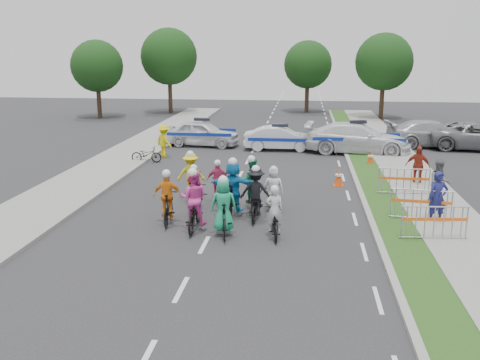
# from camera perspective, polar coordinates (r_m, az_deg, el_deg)

# --- Properties ---
(ground) EXTENTS (90.00, 90.00, 0.00)m
(ground) POSITION_cam_1_polar(r_m,az_deg,el_deg) (15.80, -3.84, -6.94)
(ground) COLOR #28282B
(ground) RESTS_ON ground
(curb_right) EXTENTS (0.20, 60.00, 0.12)m
(curb_right) POSITION_cam_1_polar(r_m,az_deg,el_deg) (20.40, 13.07, -2.26)
(curb_right) COLOR gray
(curb_right) RESTS_ON ground
(grass_strip) EXTENTS (1.20, 60.00, 0.11)m
(grass_strip) POSITION_cam_1_polar(r_m,az_deg,el_deg) (20.49, 15.01, -2.32)
(grass_strip) COLOR #204014
(grass_strip) RESTS_ON ground
(sidewalk_right) EXTENTS (2.40, 60.00, 0.13)m
(sidewalk_right) POSITION_cam_1_polar(r_m,az_deg,el_deg) (20.83, 19.92, -2.39)
(sidewalk_right) COLOR gray
(sidewalk_right) RESTS_ON ground
(sidewalk_left) EXTENTS (3.00, 60.00, 0.13)m
(sidewalk_left) POSITION_cam_1_polar(r_m,az_deg,el_deg) (22.30, -18.05, -1.20)
(sidewalk_left) COLOR gray
(sidewalk_left) RESTS_ON ground
(rider_0) EXTENTS (0.77, 1.68, 1.66)m
(rider_0) POSITION_cam_1_polar(r_m,az_deg,el_deg) (16.26, 3.68, -4.25)
(rider_0) COLOR black
(rider_0) RESTS_ON ground
(rider_1) EXTENTS (0.88, 1.88, 1.91)m
(rider_1) POSITION_cam_1_polar(r_m,az_deg,el_deg) (16.32, -1.75, -3.45)
(rider_1) COLOR black
(rider_1) RESTS_ON ground
(rider_2) EXTENTS (0.86, 2.00, 2.02)m
(rider_2) POSITION_cam_1_polar(r_m,az_deg,el_deg) (16.91, -4.94, -2.87)
(rider_2) COLOR black
(rider_2) RESTS_ON ground
(rider_3) EXTENTS (0.96, 1.79, 1.84)m
(rider_3) POSITION_cam_1_polar(r_m,az_deg,el_deg) (17.58, -7.69, -2.42)
(rider_3) COLOR black
(rider_3) RESTS_ON ground
(rider_4) EXTENTS (1.06, 1.86, 1.88)m
(rider_4) POSITION_cam_1_polar(r_m,az_deg,el_deg) (17.88, 1.70, -1.95)
(rider_4) COLOR black
(rider_4) RESTS_ON ground
(rider_5) EXTENTS (1.66, 1.98, 2.05)m
(rider_5) POSITION_cam_1_polar(r_m,az_deg,el_deg) (18.22, -0.74, -1.23)
(rider_5) COLOR black
(rider_5) RESTS_ON ground
(rider_6) EXTENTS (0.65, 1.70, 1.72)m
(rider_6) POSITION_cam_1_polar(r_m,az_deg,el_deg) (18.81, -4.83, -1.69)
(rider_6) COLOR black
(rider_6) RESTS_ON ground
(rider_7) EXTENTS (0.70, 1.58, 1.66)m
(rider_7) POSITION_cam_1_polar(r_m,az_deg,el_deg) (18.81, 3.58, -1.41)
(rider_7) COLOR black
(rider_7) RESTS_ON ground
(rider_8) EXTENTS (0.86, 1.94, 1.92)m
(rider_8) POSITION_cam_1_polar(r_m,az_deg,el_deg) (19.26, 1.23, -0.84)
(rider_8) COLOR black
(rider_8) RESTS_ON ground
(rider_9) EXTENTS (0.88, 1.63, 1.65)m
(rider_9) POSITION_cam_1_polar(r_m,az_deg,el_deg) (19.80, -2.35, -0.64)
(rider_9) COLOR black
(rider_9) RESTS_ON ground
(rider_10) EXTENTS (1.11, 1.92, 1.90)m
(rider_10) POSITION_cam_1_polar(r_m,az_deg,el_deg) (20.32, -5.23, -0.04)
(rider_10) COLOR black
(rider_10) RESTS_ON ground
(police_car_0) EXTENTS (4.54, 2.23, 1.49)m
(police_car_0) POSITION_cam_1_polar(r_m,az_deg,el_deg) (31.56, -4.06, 5.00)
(police_car_0) COLOR white
(police_car_0) RESTS_ON ground
(police_car_1) EXTENTS (4.06, 1.51, 1.33)m
(police_car_1) POSITION_cam_1_polar(r_m,az_deg,el_deg) (30.29, 4.28, 4.46)
(police_car_1) COLOR white
(police_car_1) RESTS_ON ground
(police_car_2) EXTENTS (5.88, 2.86, 1.65)m
(police_car_2) POSITION_cam_1_polar(r_m,az_deg,el_deg) (29.95, 12.40, 4.38)
(police_car_2) COLOR white
(police_car_2) RESTS_ON ground
(civilian_sedan) EXTENTS (5.51, 2.80, 1.53)m
(civilian_sedan) POSITION_cam_1_polar(r_m,az_deg,el_deg) (33.13, 19.79, 4.67)
(civilian_sedan) COLOR #ADADB2
(civilian_sedan) RESTS_ON ground
(spectator_0) EXTENTS (0.70, 0.52, 1.74)m
(spectator_0) POSITION_cam_1_polar(r_m,az_deg,el_deg) (18.57, 20.36, -1.78)
(spectator_0) COLOR navy
(spectator_0) RESTS_ON ground
(spectator_1) EXTENTS (0.87, 0.69, 1.72)m
(spectator_1) POSITION_cam_1_polar(r_m,az_deg,el_deg) (20.59, 20.51, -0.34)
(spectator_1) COLOR #56565B
(spectator_1) RESTS_ON ground
(spectator_2) EXTENTS (1.07, 0.70, 1.69)m
(spectator_2) POSITION_cam_1_polar(r_m,az_deg,el_deg) (23.41, 18.43, 1.43)
(spectator_2) COLOR maroon
(spectator_2) RESTS_ON ground
(marshal_hiviz) EXTENTS (1.25, 1.18, 1.70)m
(marshal_hiviz) POSITION_cam_1_polar(r_m,az_deg,el_deg) (28.46, -8.10, 4.13)
(marshal_hiviz) COLOR #D9C70B
(marshal_hiviz) RESTS_ON ground
(barrier_0) EXTENTS (2.04, 0.68, 1.12)m
(barrier_0) POSITION_cam_1_polar(r_m,az_deg,el_deg) (16.80, 19.99, -4.46)
(barrier_0) COLOR #A5A8AD
(barrier_0) RESTS_ON ground
(barrier_1) EXTENTS (2.05, 0.74, 1.12)m
(barrier_1) POSITION_cam_1_polar(r_m,az_deg,el_deg) (18.55, 18.73, -2.66)
(barrier_1) COLOR #A5A8AD
(barrier_1) RESTS_ON ground
(barrier_2) EXTENTS (2.00, 0.52, 1.12)m
(barrier_2) POSITION_cam_1_polar(r_m,az_deg,el_deg) (21.58, 17.06, -0.26)
(barrier_2) COLOR #A5A8AD
(barrier_2) RESTS_ON ground
(cone_0) EXTENTS (0.40, 0.40, 0.70)m
(cone_0) POSITION_cam_1_polar(r_m,az_deg,el_deg) (22.72, 10.46, 0.25)
(cone_0) COLOR #F24C0C
(cone_0) RESTS_ON ground
(cone_1) EXTENTS (0.40, 0.40, 0.70)m
(cone_1) POSITION_cam_1_polar(r_m,az_deg,el_deg) (27.05, 13.75, 2.26)
(cone_1) COLOR #F24C0C
(cone_1) RESTS_ON ground
(parked_bike) EXTENTS (1.55, 0.58, 0.80)m
(parked_bike) POSITION_cam_1_polar(r_m,az_deg,el_deg) (27.33, -9.95, 2.70)
(parked_bike) COLOR black
(parked_bike) RESTS_ON ground
(tree_0) EXTENTS (4.20, 4.20, 6.30)m
(tree_0) POSITION_cam_1_polar(r_m,az_deg,el_deg) (45.72, -15.03, 11.65)
(tree_0) COLOR #382619
(tree_0) RESTS_ON ground
(tree_1) EXTENTS (4.55, 4.55, 6.82)m
(tree_1) POSITION_cam_1_polar(r_m,az_deg,el_deg) (44.94, 15.12, 12.06)
(tree_1) COLOR #382619
(tree_1) RESTS_ON ground
(tree_3) EXTENTS (4.90, 4.90, 7.35)m
(tree_3) POSITION_cam_1_polar(r_m,az_deg,el_deg) (47.98, -7.58, 12.92)
(tree_3) COLOR #382619
(tree_3) RESTS_ON ground
(tree_4) EXTENTS (4.20, 4.20, 6.30)m
(tree_4) POSITION_cam_1_polar(r_m,az_deg,el_deg) (48.52, 7.25, 12.11)
(tree_4) COLOR #382619
(tree_4) RESTS_ON ground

